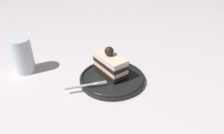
# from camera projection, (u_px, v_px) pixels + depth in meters

# --- Properties ---
(ground_plane) EXTENTS (2.40, 2.40, 0.00)m
(ground_plane) POSITION_uv_depth(u_px,v_px,m) (121.00, 79.00, 0.66)
(ground_plane) COLOR silver
(dessert_plate) EXTENTS (0.20, 0.20, 0.02)m
(dessert_plate) POSITION_uv_depth(u_px,v_px,m) (112.00, 77.00, 0.65)
(dessert_plate) COLOR black
(dessert_plate) RESTS_ON ground_plane
(cake_slice) EXTENTS (0.13, 0.09, 0.09)m
(cake_slice) POSITION_uv_depth(u_px,v_px,m) (110.00, 64.00, 0.64)
(cake_slice) COLOR black
(cake_slice) RESTS_ON dessert_plate
(fork) EXTENTS (0.01, 0.12, 0.00)m
(fork) POSITION_uv_depth(u_px,v_px,m) (87.00, 85.00, 0.60)
(fork) COLOR silver
(fork) RESTS_ON dessert_plate
(drink_glass_near) EXTENTS (0.07, 0.07, 0.12)m
(drink_glass_near) POSITION_uv_depth(u_px,v_px,m) (23.00, 58.00, 0.67)
(drink_glass_near) COLOR silver
(drink_glass_near) RESTS_ON ground_plane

